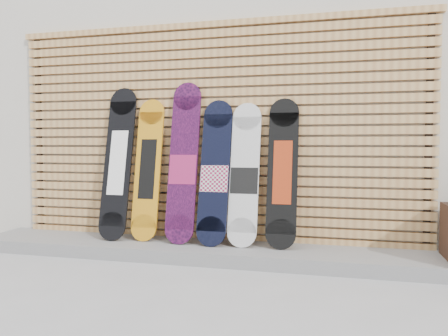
{
  "coord_description": "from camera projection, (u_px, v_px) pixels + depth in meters",
  "views": [
    {
      "loc": [
        1.04,
        -3.27,
        1.07
      ],
      "look_at": [
        0.03,
        0.75,
        0.85
      ],
      "focal_mm": 35.0,
      "sensor_mm": 36.0,
      "label": 1
    }
  ],
  "objects": [
    {
      "name": "snowboard_1",
      "position": [
        148.0,
        169.0,
        4.39
      ],
      "size": [
        0.27,
        0.3,
        1.42
      ],
      "color": "orange",
      "rests_on": "concrete_step"
    },
    {
      "name": "concrete_step",
      "position": [
        204.0,
        251.0,
        4.17
      ],
      "size": [
        4.6,
        0.7,
        0.12
      ],
      "primitive_type": "cube",
      "color": "slate",
      "rests_on": "ground"
    },
    {
      "name": "building",
      "position": [
        298.0,
        97.0,
        6.65
      ],
      "size": [
        12.0,
        5.0,
        3.6
      ],
      "primitive_type": "cube",
      "color": "beige",
      "rests_on": "ground"
    },
    {
      "name": "snowboard_5",
      "position": [
        283.0,
        172.0,
        4.05
      ],
      "size": [
        0.28,
        0.32,
        1.39
      ],
      "color": "black",
      "rests_on": "concrete_step"
    },
    {
      "name": "snowboard_4",
      "position": [
        245.0,
        175.0,
        4.13
      ],
      "size": [
        0.28,
        0.33,
        1.36
      ],
      "color": "silver",
      "rests_on": "concrete_step"
    },
    {
      "name": "snowboard_3",
      "position": [
        215.0,
        173.0,
        4.18
      ],
      "size": [
        0.29,
        0.36,
        1.39
      ],
      "color": "black",
      "rests_on": "concrete_step"
    },
    {
      "name": "ground",
      "position": [
        197.0,
        279.0,
        3.47
      ],
      "size": [
        80.0,
        80.0,
        0.0
      ],
      "primitive_type": "plane",
      "color": "#9B9B9D",
      "rests_on": "ground"
    },
    {
      "name": "snowboard_0",
      "position": [
        118.0,
        163.0,
        4.43
      ],
      "size": [
        0.29,
        0.36,
        1.54
      ],
      "color": "black",
      "rests_on": "concrete_step"
    },
    {
      "name": "snowboard_2",
      "position": [
        183.0,
        163.0,
        4.27
      ],
      "size": [
        0.29,
        0.34,
        1.58
      ],
      "color": "black",
      "rests_on": "concrete_step"
    },
    {
      "name": "slat_wall",
      "position": [
        212.0,
        131.0,
        4.39
      ],
      "size": [
        4.26,
        0.08,
        2.29
      ],
      "color": "tan",
      "rests_on": "ground"
    }
  ]
}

